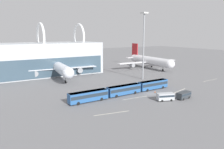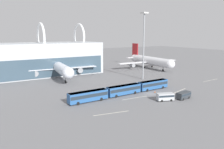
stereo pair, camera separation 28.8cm
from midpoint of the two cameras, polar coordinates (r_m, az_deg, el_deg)
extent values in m
plane|color=slate|center=(77.77, 10.03, -4.93)|extent=(440.00, 440.00, 0.00)
torus|color=white|center=(115.52, -18.03, 9.34)|extent=(1.10, 14.29, 14.29)
torus|color=white|center=(122.03, -8.54, 9.77)|extent=(1.10, 14.29, 14.29)
cylinder|color=silver|center=(105.27, -13.59, 1.86)|extent=(8.19, 34.86, 4.73)
sphere|color=silver|center=(88.66, -11.19, 0.36)|extent=(4.64, 4.64, 4.64)
cone|color=silver|center=(122.06, -15.34, 2.95)|extent=(5.24, 8.00, 4.49)
cube|color=silver|center=(107.43, -13.81, 1.57)|extent=(37.96, 7.50, 0.35)
cylinder|color=gray|center=(110.31, -8.40, 1.16)|extent=(2.99, 3.43, 2.68)
cylinder|color=gray|center=(106.05, -19.37, 0.29)|extent=(2.99, 3.43, 2.68)
cube|color=orange|center=(120.77, -15.36, 4.90)|extent=(0.90, 4.96, 7.07)
cube|color=silver|center=(121.18, -15.28, 3.12)|extent=(12.56, 4.42, 0.28)
cylinder|color=gray|center=(94.55, -12.01, -0.61)|extent=(0.36, 0.36, 4.13)
cylinder|color=black|center=(94.96, -11.96, -1.83)|extent=(0.56, 1.14, 1.10)
cylinder|color=gray|center=(108.37, -12.19, 0.80)|extent=(0.36, 0.36, 4.13)
cylinder|color=black|center=(108.73, -12.14, -0.27)|extent=(0.56, 1.14, 1.10)
cylinder|color=gray|center=(107.12, -15.38, 0.55)|extent=(0.36, 0.36, 4.13)
cylinder|color=black|center=(107.49, -15.33, -0.54)|extent=(0.56, 1.14, 1.10)
cylinder|color=white|center=(133.63, 10.03, 3.58)|extent=(6.96, 34.90, 4.82)
sphere|color=white|center=(120.59, 15.10, 2.63)|extent=(4.73, 4.73, 4.73)
cone|color=white|center=(147.57, 5.88, 4.34)|extent=(5.04, 7.88, 4.58)
cube|color=white|center=(135.39, 9.47, 3.33)|extent=(41.53, 6.32, 0.35)
cylinder|color=gray|center=(142.87, 13.15, 3.01)|extent=(2.47, 3.19, 2.29)
cylinder|color=gray|center=(128.90, 5.35, 2.44)|extent=(2.47, 3.19, 2.29)
cube|color=red|center=(146.40, 6.11, 6.33)|extent=(0.79, 6.28, 8.96)
cube|color=white|center=(146.82, 6.07, 4.49)|extent=(12.71, 3.97, 0.28)
cylinder|color=gray|center=(125.08, 13.27, 1.93)|extent=(0.36, 0.36, 3.63)
cylinder|color=black|center=(125.36, 13.24, 1.11)|extent=(0.52, 1.13, 1.10)
cylinder|color=gray|center=(137.50, 10.49, 2.80)|extent=(0.36, 0.36, 3.63)
cylinder|color=black|center=(137.75, 10.47, 2.05)|extent=(0.52, 1.13, 1.10)
cylinder|color=gray|center=(133.71, 8.38, 2.64)|extent=(0.36, 0.36, 3.63)
cylinder|color=black|center=(133.97, 8.36, 1.87)|extent=(0.52, 1.13, 1.10)
cube|color=#285693|center=(67.44, -6.13, -5.60)|extent=(12.86, 2.87, 2.98)
cube|color=#232D38|center=(67.36, -6.13, -5.35)|extent=(12.61, 2.90, 1.04)
cube|color=silver|center=(67.06, -6.15, -4.42)|extent=(12.48, 2.79, 0.12)
cylinder|color=black|center=(70.61, -3.66, -5.97)|extent=(1.01, 0.33, 1.00)
cylinder|color=black|center=(68.66, -2.69, -6.44)|extent=(1.01, 0.33, 1.00)
cylinder|color=black|center=(67.26, -9.60, -6.95)|extent=(1.01, 0.33, 1.00)
cylinder|color=black|center=(65.20, -8.76, -7.49)|extent=(1.01, 0.33, 1.00)
cube|color=#285693|center=(74.60, 3.22, -3.97)|extent=(12.88, 2.94, 2.98)
cube|color=#232D38|center=(74.53, 3.22, -3.75)|extent=(12.62, 2.97, 1.04)
cube|color=silver|center=(74.26, 3.23, -2.90)|extent=(12.49, 2.86, 0.12)
cylinder|color=black|center=(78.20, 5.04, -4.34)|extent=(1.01, 0.33, 1.00)
cylinder|color=black|center=(76.44, 6.13, -4.71)|extent=(1.01, 0.33, 1.00)
cylinder|color=black|center=(73.68, 0.17, -5.23)|extent=(1.01, 0.33, 1.00)
cylinder|color=black|center=(71.81, 1.21, -5.66)|extent=(1.01, 0.33, 1.00)
cube|color=#285693|center=(83.33, 10.79, -2.59)|extent=(12.87, 2.89, 2.98)
cube|color=#232D38|center=(83.27, 10.79, -2.39)|extent=(12.61, 2.92, 1.04)
cube|color=silver|center=(83.02, 10.82, -1.63)|extent=(12.48, 2.81, 0.12)
cylinder|color=black|center=(87.18, 12.11, -2.98)|extent=(1.01, 0.33, 1.00)
cylinder|color=black|center=(85.60, 13.22, -3.27)|extent=(1.01, 0.33, 1.00)
cylinder|color=black|center=(81.86, 8.18, -3.73)|extent=(1.01, 0.33, 1.00)
cylinder|color=black|center=(80.18, 9.28, -4.07)|extent=(1.01, 0.33, 1.00)
cube|color=#B2B7BC|center=(70.35, 13.84, -5.61)|extent=(5.67, 3.82, 2.09)
cube|color=#232D38|center=(70.26, 13.85, -5.35)|extent=(5.53, 3.79, 0.63)
cylinder|color=black|center=(72.17, 14.54, -6.05)|extent=(0.73, 0.44, 0.70)
cylinder|color=black|center=(70.41, 15.29, -6.50)|extent=(0.73, 0.44, 0.70)
cylinder|color=black|center=(70.90, 12.33, -6.25)|extent=(0.73, 0.44, 0.70)
cylinder|color=black|center=(69.11, 13.03, -6.72)|extent=(0.73, 0.44, 0.70)
cube|color=#2D3338|center=(74.00, 18.31, -5.10)|extent=(5.66, 2.75, 1.95)
cube|color=#232D38|center=(73.92, 18.32, -4.86)|extent=(5.50, 2.75, 0.58)
cylinder|color=black|center=(76.03, 18.30, -5.40)|extent=(0.72, 0.31, 0.70)
cylinder|color=black|center=(75.05, 19.55, -5.69)|extent=(0.72, 0.31, 0.70)
cylinder|color=black|center=(73.48, 16.95, -5.87)|extent=(0.72, 0.31, 0.70)
cylinder|color=black|center=(72.46, 18.23, -6.18)|extent=(0.72, 0.31, 0.70)
cylinder|color=gray|center=(99.73, 8.33, 7.06)|extent=(0.66, 0.66, 29.30)
cube|color=silver|center=(99.96, 8.57, 15.62)|extent=(2.55, 2.55, 0.64)
cube|color=silver|center=(71.99, 6.14, -6.09)|extent=(9.60, 0.83, 0.01)
cube|color=silver|center=(83.78, 17.24, -4.12)|extent=(9.91, 2.97, 0.01)
cube|color=silver|center=(107.70, 24.37, -1.39)|extent=(11.00, 0.93, 0.01)
cube|color=silver|center=(90.79, 12.49, -2.77)|extent=(8.00, 0.44, 0.01)
cube|color=silver|center=(58.32, 0.00, -10.08)|extent=(9.88, 2.04, 0.01)
cube|color=black|center=(79.35, 11.24, -4.65)|extent=(0.53, 0.53, 0.02)
cone|color=#EA5914|center=(79.27, 11.25, -4.42)|extent=(0.39, 0.39, 0.64)
camera|label=1|loc=(0.14, -89.91, 0.02)|focal=35.00mm
camera|label=2|loc=(0.14, 90.09, -0.02)|focal=35.00mm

